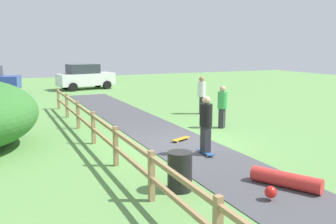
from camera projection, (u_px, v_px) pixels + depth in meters
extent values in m
plane|color=#60934C|center=(180.00, 144.00, 12.32)|extent=(60.00, 60.00, 0.00)
cube|color=#47474C|center=(180.00, 144.00, 12.31)|extent=(2.40, 28.00, 0.02)
cube|color=#997A51|center=(151.00, 176.00, 7.70)|extent=(0.12, 0.12, 1.10)
cube|color=#997A51|center=(116.00, 146.00, 10.00)|extent=(0.12, 0.12, 1.10)
cube|color=#997A51|center=(93.00, 128.00, 12.30)|extent=(0.12, 0.12, 1.10)
cube|color=#997A51|center=(78.00, 115.00, 14.60)|extent=(0.12, 0.12, 1.10)
cube|color=#997A51|center=(67.00, 106.00, 16.90)|extent=(0.12, 0.12, 1.10)
cube|color=#997A51|center=(58.00, 99.00, 19.19)|extent=(0.12, 0.12, 1.10)
cube|color=#997A51|center=(103.00, 138.00, 11.16)|extent=(0.08, 18.00, 0.09)
cube|color=#997A51|center=(103.00, 123.00, 11.08)|extent=(0.08, 18.00, 0.09)
cylinder|color=black|center=(180.00, 171.00, 8.29)|extent=(0.56, 0.56, 0.90)
cube|color=#265999|center=(205.00, 152.00, 11.09)|extent=(0.23, 0.81, 0.02)
cylinder|color=silver|center=(199.00, 151.00, 11.32)|extent=(0.03, 0.06, 0.06)
cylinder|color=silver|center=(203.00, 151.00, 11.38)|extent=(0.03, 0.06, 0.06)
cylinder|color=silver|center=(208.00, 156.00, 10.81)|extent=(0.03, 0.06, 0.06)
cylinder|color=silver|center=(212.00, 155.00, 10.87)|extent=(0.03, 0.06, 0.06)
cube|color=#2D2D33|center=(206.00, 139.00, 11.01)|extent=(0.21, 0.33, 0.79)
cylinder|color=black|center=(206.00, 115.00, 10.89)|extent=(0.39, 0.39, 0.66)
sphere|color=beige|center=(206.00, 100.00, 10.81)|extent=(0.24, 0.24, 0.24)
cylinder|color=red|center=(286.00, 180.00, 8.47)|extent=(1.09, 1.59, 0.36)
sphere|color=red|center=(271.00, 192.00, 7.74)|extent=(0.26, 0.26, 0.26)
cube|color=#BF8C19|center=(181.00, 139.00, 12.67)|extent=(0.81, 0.51, 0.02)
cylinder|color=silver|center=(178.00, 142.00, 12.43)|extent=(0.07, 0.05, 0.06)
cylinder|color=silver|center=(174.00, 141.00, 12.52)|extent=(0.07, 0.05, 0.06)
cylinder|color=silver|center=(188.00, 139.00, 12.84)|extent=(0.07, 0.05, 0.06)
cylinder|color=silver|center=(184.00, 138.00, 12.94)|extent=(0.07, 0.05, 0.06)
cube|color=#2D2D33|center=(201.00, 105.00, 17.81)|extent=(0.33, 0.38, 0.85)
cylinder|color=white|center=(202.00, 89.00, 17.68)|extent=(0.52, 0.52, 0.71)
sphere|color=#9E704C|center=(202.00, 79.00, 17.59)|extent=(0.25, 0.25, 0.25)
cube|color=#2D2D33|center=(222.00, 118.00, 14.75)|extent=(0.37, 0.36, 0.79)
cylinder|color=green|center=(222.00, 100.00, 14.62)|extent=(0.54, 0.54, 0.66)
sphere|color=tan|center=(223.00, 89.00, 14.54)|extent=(0.24, 0.24, 0.24)
cube|color=silver|center=(86.00, 79.00, 28.12)|extent=(4.43, 2.38, 0.90)
cube|color=#2D333D|center=(83.00, 69.00, 27.87)|extent=(2.43, 1.91, 0.70)
cylinder|color=black|center=(98.00, 83.00, 29.67)|extent=(0.67, 0.34, 0.64)
cylinder|color=black|center=(107.00, 85.00, 28.24)|extent=(0.67, 0.34, 0.64)
cylinder|color=black|center=(65.00, 85.00, 28.17)|extent=(0.67, 0.34, 0.64)
cylinder|color=black|center=(73.00, 87.00, 26.74)|extent=(0.67, 0.34, 0.64)
cylinder|color=black|center=(11.00, 87.00, 26.51)|extent=(0.68, 0.38, 0.64)
cylinder|color=black|center=(6.00, 90.00, 24.81)|extent=(0.68, 0.38, 0.64)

